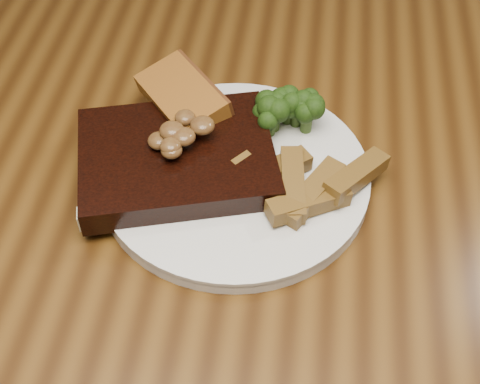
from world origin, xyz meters
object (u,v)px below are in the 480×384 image
object	(u,v)px
plate	(235,177)
garlic_bread	(183,111)
dining_table	(250,260)
potato_wedges	(303,186)
steak	(177,159)
chair_far	(223,11)

from	to	relation	value
plate	garlic_bread	distance (m)	0.10
dining_table	plate	xyz separation A→B (m)	(-0.02, 0.03, 0.10)
dining_table	potato_wedges	bearing A→B (deg)	11.77
steak	potato_wedges	distance (m)	0.13
plate	potato_wedges	size ratio (longest dim) A/B	2.56
dining_table	chair_far	bearing A→B (deg)	100.79
dining_table	potato_wedges	world-z (taller)	potato_wedges
plate	potato_wedges	bearing A→B (deg)	-15.47
plate	garlic_bread	world-z (taller)	garlic_bread
dining_table	garlic_bread	size ratio (longest dim) A/B	15.59
potato_wedges	steak	bearing A→B (deg)	171.75
garlic_bread	potato_wedges	world-z (taller)	potato_wedges
steak	potato_wedges	size ratio (longest dim) A/B	1.81
garlic_bread	potato_wedges	size ratio (longest dim) A/B	0.98
dining_table	chair_far	xyz separation A→B (m)	(-0.14, 0.73, -0.18)
garlic_bread	potato_wedges	bearing A→B (deg)	15.40
garlic_bread	chair_far	bearing A→B (deg)	144.52
steak	garlic_bread	bearing A→B (deg)	79.99
dining_table	steak	world-z (taller)	steak
plate	garlic_bread	size ratio (longest dim) A/B	2.60
dining_table	potato_wedges	size ratio (longest dim) A/B	15.34
dining_table	potato_wedges	distance (m)	0.13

